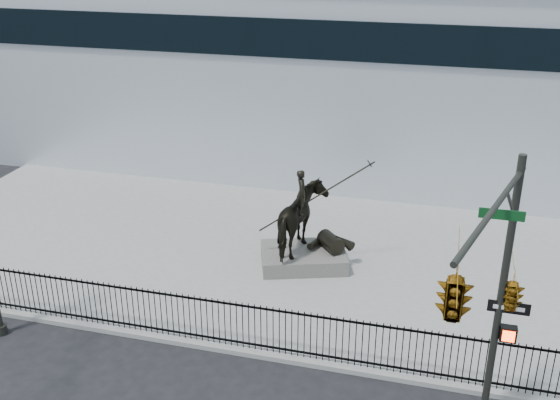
# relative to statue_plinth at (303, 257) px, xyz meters

# --- Properties ---
(ground) EXTENTS (120.00, 120.00, 0.00)m
(ground) POSITION_rel_statue_plinth_xyz_m (-0.90, -6.50, -0.43)
(ground) COLOR black
(ground) RESTS_ON ground
(plaza) EXTENTS (30.00, 12.00, 0.15)m
(plaza) POSITION_rel_statue_plinth_xyz_m (-0.90, 0.50, -0.35)
(plaza) COLOR gray
(plaza) RESTS_ON ground
(building) EXTENTS (44.00, 14.00, 9.00)m
(building) POSITION_rel_statue_plinth_xyz_m (-0.90, 13.50, 4.07)
(building) COLOR silver
(building) RESTS_ON ground
(picket_fence) EXTENTS (22.10, 0.10, 1.50)m
(picket_fence) POSITION_rel_statue_plinth_xyz_m (-0.90, -5.25, 0.48)
(picket_fence) COLOR black
(picket_fence) RESTS_ON plaza
(statue_plinth) EXTENTS (3.45, 2.88, 0.55)m
(statue_plinth) POSITION_rel_statue_plinth_xyz_m (0.00, 0.00, 0.00)
(statue_plinth) COLOR #4E4C47
(statue_plinth) RESTS_ON plaza
(equestrian_statue) EXTENTS (3.60, 2.86, 3.21)m
(equestrian_statue) POSITION_rel_statue_plinth_xyz_m (0.05, 0.02, 1.44)
(equestrian_statue) COLOR black
(equestrian_statue) RESTS_ON statue_plinth
(traffic_signal_right) EXTENTS (2.17, 6.86, 7.00)m
(traffic_signal_right) POSITION_rel_statue_plinth_xyz_m (5.57, -8.50, 4.42)
(traffic_signal_right) COLOR #272924
(traffic_signal_right) RESTS_ON ground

